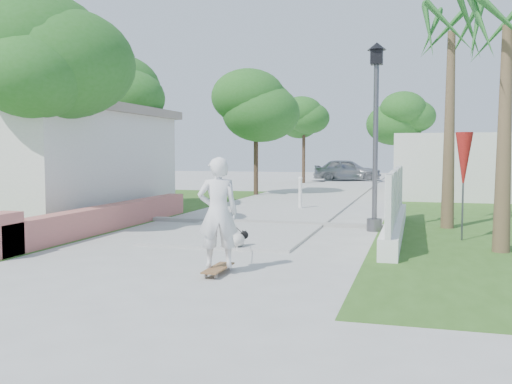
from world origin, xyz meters
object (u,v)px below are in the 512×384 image
(street_lamp, at_px, (376,129))
(skateboarder, at_px, (221,215))
(bollard, at_px, (300,192))
(dog, at_px, (239,239))
(parked_car, at_px, (347,170))
(patio_umbrella, at_px, (464,161))

(street_lamp, distance_m, skateboarder, 5.73)
(bollard, bearing_deg, dog, -87.28)
(dog, relative_size, parked_car, 0.12)
(street_lamp, xyz_separation_m, dog, (-2.33, -3.35, -2.22))
(patio_umbrella, bearing_deg, skateboarder, -134.14)
(street_lamp, bearing_deg, patio_umbrella, -27.76)
(parked_car, bearing_deg, street_lamp, -175.49)
(bollard, bearing_deg, patio_umbrella, -50.09)
(parked_car, bearing_deg, skateboarder, 178.85)
(skateboarder, bearing_deg, street_lamp, -134.43)
(patio_umbrella, bearing_deg, bollard, 129.91)
(street_lamp, xyz_separation_m, parked_car, (-3.36, 23.23, -1.69))
(street_lamp, relative_size, skateboarder, 1.58)
(street_lamp, height_order, skateboarder, street_lamp)
(street_lamp, bearing_deg, bollard, 120.96)
(bollard, relative_size, patio_umbrella, 0.47)
(patio_umbrella, bearing_deg, parked_car, 102.25)
(bollard, xyz_separation_m, parked_car, (-0.66, 18.73, 0.15))
(bollard, bearing_deg, street_lamp, -59.04)
(dog, distance_m, parked_car, 26.60)
(street_lamp, height_order, bollard, street_lamp)
(street_lamp, relative_size, dog, 8.64)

